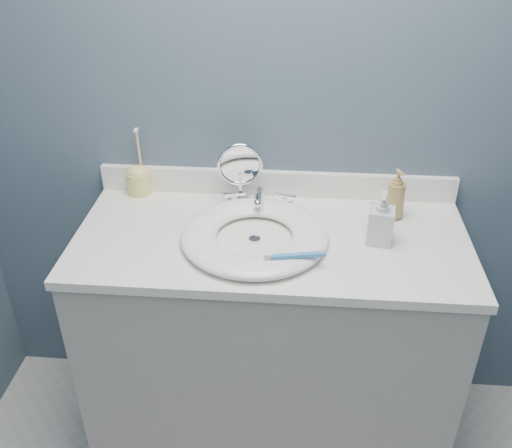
# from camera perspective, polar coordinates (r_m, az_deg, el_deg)

# --- Properties ---
(back_wall) EXTENTS (2.20, 0.02, 2.40)m
(back_wall) POSITION_cam_1_polar(r_m,az_deg,el_deg) (1.87, 2.20, 11.73)
(back_wall) COLOR #445866
(back_wall) RESTS_ON ground
(vanity_cabinet) EXTENTS (1.20, 0.55, 0.85)m
(vanity_cabinet) POSITION_cam_1_polar(r_m,az_deg,el_deg) (2.05, 1.36, -11.91)
(vanity_cabinet) COLOR #ADA79E
(vanity_cabinet) RESTS_ON ground
(countertop) EXTENTS (1.22, 0.57, 0.03)m
(countertop) POSITION_cam_1_polar(r_m,az_deg,el_deg) (1.77, 1.54, -1.61)
(countertop) COLOR white
(countertop) RESTS_ON vanity_cabinet
(backsplash) EXTENTS (1.22, 0.02, 0.09)m
(backsplash) POSITION_cam_1_polar(r_m,az_deg,el_deg) (1.97, 2.02, 4.08)
(backsplash) COLOR white
(backsplash) RESTS_ON countertop
(basin) EXTENTS (0.45, 0.45, 0.04)m
(basin) POSITION_cam_1_polar(r_m,az_deg,el_deg) (1.73, -0.16, -1.14)
(basin) COLOR white
(basin) RESTS_ON countertop
(drain) EXTENTS (0.04, 0.04, 0.01)m
(drain) POSITION_cam_1_polar(r_m,az_deg,el_deg) (1.74, -0.15, -1.56)
(drain) COLOR silver
(drain) RESTS_ON countertop
(faucet) EXTENTS (0.25, 0.13, 0.07)m
(faucet) POSITION_cam_1_polar(r_m,az_deg,el_deg) (1.89, 0.35, 2.32)
(faucet) COLOR silver
(faucet) RESTS_ON countertop
(makeup_mirror) EXTENTS (0.15, 0.09, 0.22)m
(makeup_mirror) POSITION_cam_1_polar(r_m,az_deg,el_deg) (1.88, -1.62, 5.25)
(makeup_mirror) COLOR silver
(makeup_mirror) RESTS_ON countertop
(soap_bottle_amber) EXTENTS (0.08, 0.08, 0.17)m
(soap_bottle_amber) POSITION_cam_1_polar(r_m,az_deg,el_deg) (1.87, 13.82, 2.92)
(soap_bottle_amber) COLOR #A4834A
(soap_bottle_amber) RESTS_ON countertop
(soap_bottle_clear) EXTENTS (0.09, 0.09, 0.17)m
(soap_bottle_clear) POSITION_cam_1_polar(r_m,az_deg,el_deg) (1.74, 12.43, 0.63)
(soap_bottle_clear) COLOR silver
(soap_bottle_clear) RESTS_ON countertop
(toothbrush_holder) EXTENTS (0.08, 0.08, 0.24)m
(toothbrush_holder) POSITION_cam_1_polar(r_m,az_deg,el_deg) (2.02, -11.65, 4.48)
(toothbrush_holder) COLOR #E5D672
(toothbrush_holder) RESTS_ON countertop
(toothbrush_lying) EXTENTS (0.17, 0.05, 0.02)m
(toothbrush_lying) POSITION_cam_1_polar(r_m,az_deg,el_deg) (1.60, 3.98, -3.18)
(toothbrush_lying) COLOR #3780C4
(toothbrush_lying) RESTS_ON basin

